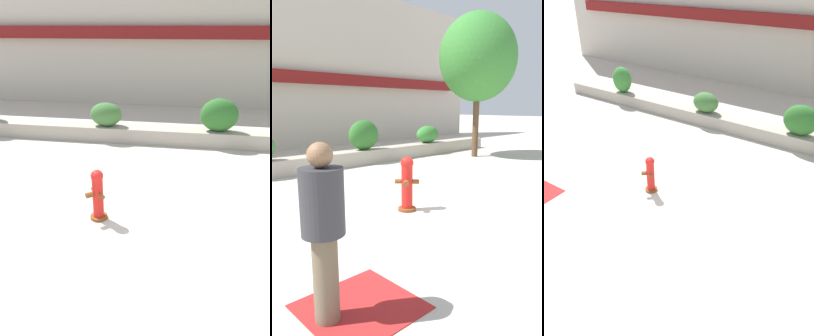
% 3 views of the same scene
% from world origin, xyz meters
% --- Properties ---
extents(ground_plane, '(120.00, 120.00, 0.00)m').
position_xyz_m(ground_plane, '(0.00, 0.00, 0.00)').
color(ground_plane, beige).
extents(building_facade, '(30.00, 1.36, 8.00)m').
position_xyz_m(building_facade, '(0.00, 11.98, 3.99)').
color(building_facade, beige).
rests_on(building_facade, ground).
extents(planter_wall_low, '(18.00, 0.70, 0.50)m').
position_xyz_m(planter_wall_low, '(0.00, 6.00, 0.25)').
color(planter_wall_low, '#ADA393').
rests_on(planter_wall_low, ground).
extents(hedge_bush_1, '(1.08, 0.70, 0.79)m').
position_xyz_m(hedge_bush_1, '(-1.60, 6.00, 0.90)').
color(hedge_bush_1, '#427538').
rests_on(hedge_bush_1, planter_wall_low).
extents(hedge_bush_2, '(1.20, 0.68, 1.06)m').
position_xyz_m(hedge_bush_2, '(2.12, 6.00, 1.03)').
color(hedge_bush_2, '#2D6B28').
rests_on(hedge_bush_2, planter_wall_low).
extents(fire_hydrant, '(0.50, 0.50, 1.08)m').
position_xyz_m(fire_hydrant, '(-0.53, 1.06, 0.55)').
color(fire_hydrant, brown).
rests_on(fire_hydrant, ground).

